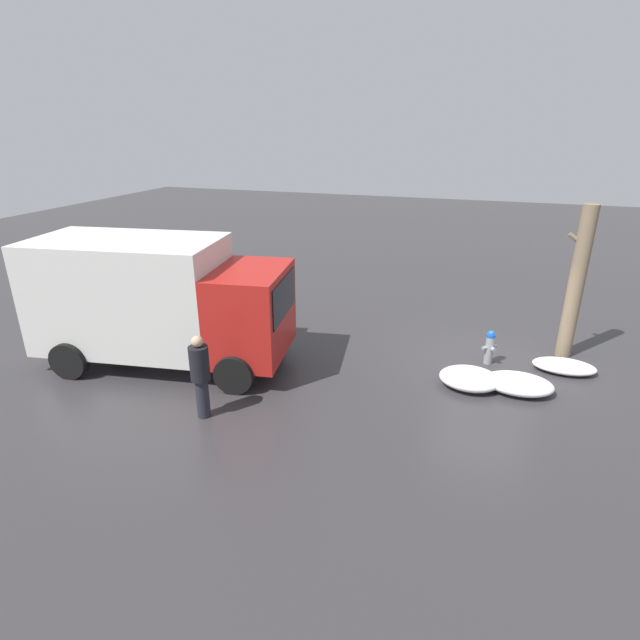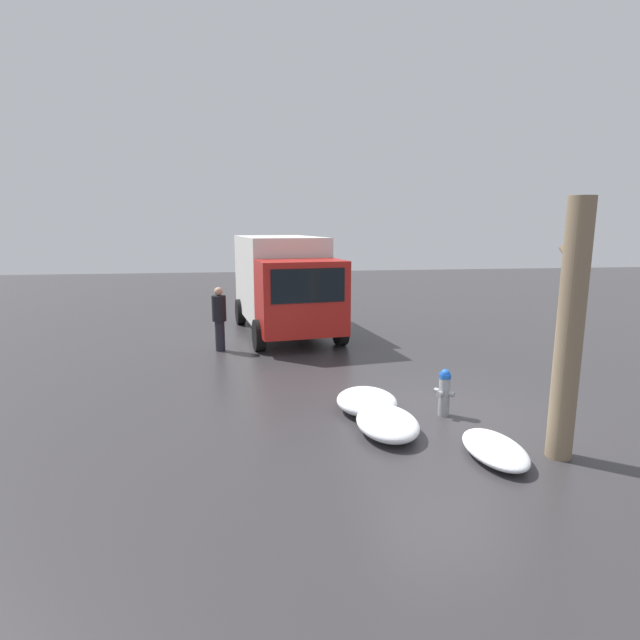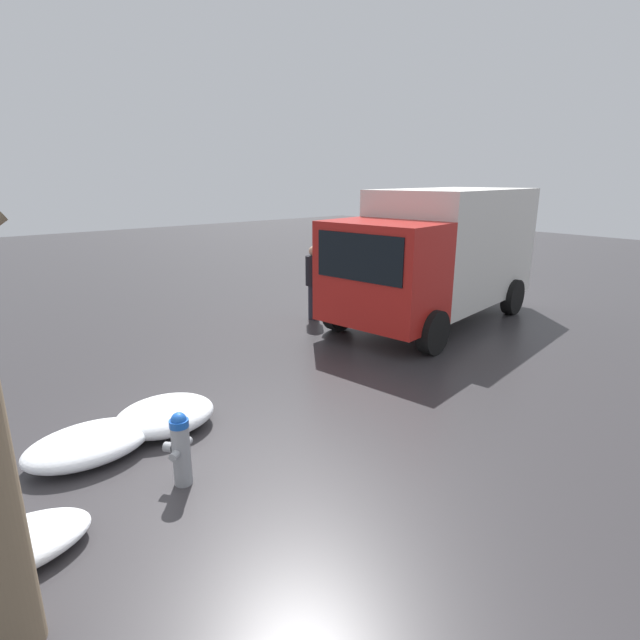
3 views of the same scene
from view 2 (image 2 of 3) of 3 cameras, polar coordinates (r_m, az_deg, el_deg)
The scene contains 8 objects.
ground_plane at distance 9.82m, azimuth 13.91°, elevation -10.50°, with size 60.00×60.00×0.00m, color #333033.
fire_hydrant at distance 9.66m, azimuth 14.02°, elevation -7.96°, with size 0.38×0.36×0.90m.
tree_trunk at distance 8.21m, azimuth 26.64°, elevation -1.19°, with size 0.58×0.38×3.92m.
delivery_truck at distance 16.45m, azimuth -4.21°, elevation 4.43°, with size 6.38×3.41×3.14m.
pedestrian at distance 14.28m, azimuth -11.43°, elevation 0.40°, with size 0.40×0.40×1.82m.
snow_pile_by_hydrant at distance 8.77m, azimuth 7.70°, elevation -11.58°, with size 1.53×1.04×0.38m.
snow_pile_curbside at distance 8.32m, azimuth 19.35°, elevation -13.75°, with size 1.46×0.83×0.28m.
snow_pile_by_tree at distance 9.69m, azimuth 5.36°, elevation -9.23°, with size 1.38×1.14×0.40m.
Camera 2 is at (-8.47, 3.52, 3.51)m, focal length 28.00 mm.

